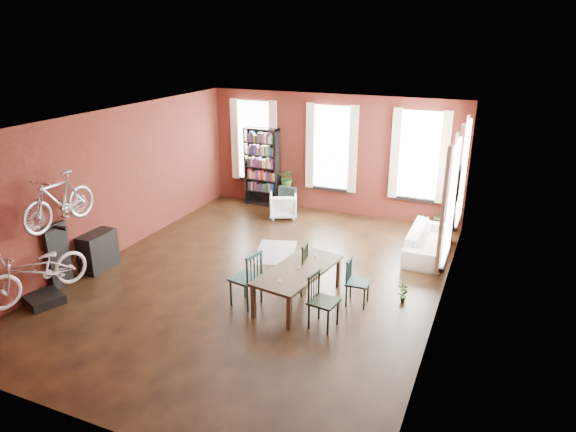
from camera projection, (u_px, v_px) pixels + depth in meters
The scene contains 19 objects.
room at pixel (282, 170), 10.10m from camera, with size 9.00×9.04×3.22m.
dining_table at pixel (298, 285), 9.43m from camera, with size 0.88×1.93×0.66m, color #4C3D2D.
dining_chair_a at pixel (246, 278), 9.26m from camera, with size 0.48×0.48×1.05m, color #1C3D3E.
dining_chair_b at pixel (295, 267), 9.73m from camera, with size 0.47×0.47×1.02m, color #202F1B.
dining_chair_c at pixel (324, 301), 8.55m from camera, with size 0.44×0.44×0.96m, color black.
dining_chair_d at pixel (358, 282), 9.29m from camera, with size 0.41×0.41×0.88m, color #1A3938.
bookshelf at pixel (262, 167), 14.47m from camera, with size 1.00×0.32×2.20m, color black.
white_armchair at pixel (283, 204), 13.71m from camera, with size 0.70×0.66×0.72m, color white.
cream_sofa at pixel (429, 237), 11.40m from camera, with size 2.08×0.61×0.81m, color beige.
striped_rug at pixel (276, 252), 11.61m from camera, with size 0.86×1.37×0.01m, color black.
bike_trainer at pixel (44, 299), 9.42m from camera, with size 0.59×0.59×0.17m, color black.
bike_wall_rack at pixel (58, 256), 9.88m from camera, with size 0.16×0.60×1.30m, color black.
console_table at pixel (98, 251), 10.70m from camera, with size 0.40×0.80×0.80m, color black.
plant_stand at pixel (287, 197), 14.46m from camera, with size 0.30×0.30×0.60m, color black.
plant_by_sofa at pixel (440, 223), 12.94m from camera, with size 0.37×0.66×0.30m, color #2E5120.
plant_small at pixel (402, 299), 9.48m from camera, with size 0.20×0.38×0.14m, color #345E25.
bicycle_floor at pixel (33, 248), 9.06m from camera, with size 0.66×1.00×1.90m, color beige.
bicycle_hung at pixel (56, 183), 9.28m from camera, with size 0.47×1.00×1.66m, color #A5A8AD.
plant_on_stand at pixel (287, 180), 14.27m from camera, with size 0.50×0.55×0.43m, color #315F26.
Camera 1 is at (4.24, -8.34, 4.74)m, focal length 32.00 mm.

